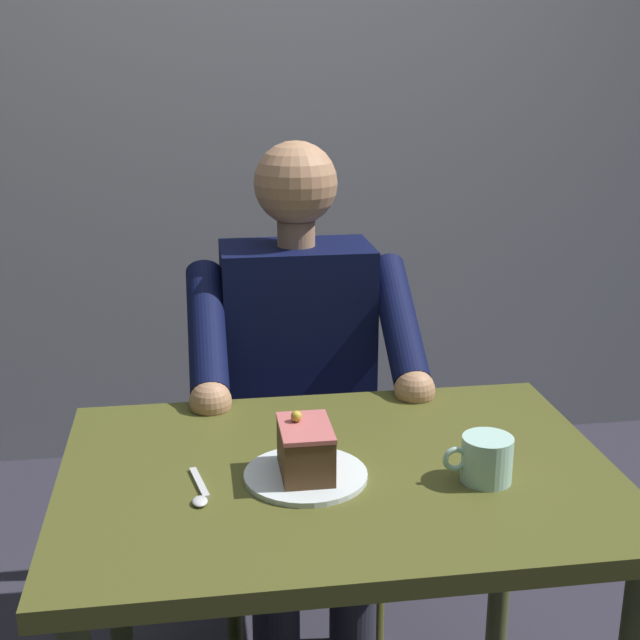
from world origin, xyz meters
The scene contains 8 objects.
cafe_rear_panel centered at (0.00, -1.72, 1.50)m, with size 6.40×0.12×3.00m, color #A0A0A9.
dining_table centered at (0.00, 0.00, 0.63)m, with size 1.00×0.71×0.73m.
chair centered at (0.00, -0.71, 0.51)m, with size 0.42×0.42×0.91m.
seated_person centered at (0.00, -0.53, 0.66)m, with size 0.53×0.58×1.25m.
dessert_plate centered at (0.06, 0.03, 0.74)m, with size 0.22×0.22×0.01m, color white.
cake_slice centered at (0.06, 0.03, 0.79)m, with size 0.09×0.13×0.11m.
coffee_cup centered at (-0.25, 0.08, 0.77)m, with size 0.12×0.09×0.08m.
dessert_spoon centered at (0.25, 0.06, 0.74)m, with size 0.03×0.14×0.01m.
Camera 1 is at (0.24, 1.39, 1.45)m, focal length 48.77 mm.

